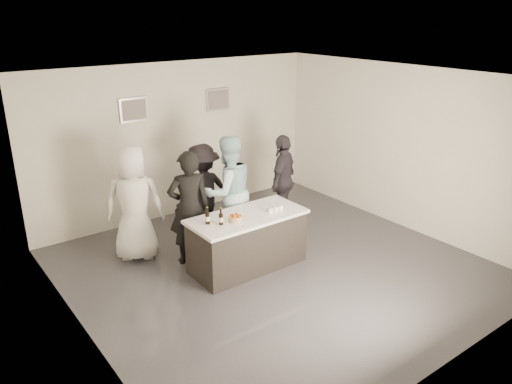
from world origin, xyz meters
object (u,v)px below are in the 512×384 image
beer_bottle_a (207,216)px  person_guest_left (134,203)px  beer_bottle_b (221,217)px  cake (235,219)px  bar_counter (247,241)px  person_guest_right (283,180)px  person_main_black (189,208)px  person_guest_back (203,191)px  person_main_blue (228,192)px

beer_bottle_a → person_guest_left: bearing=114.8°
beer_bottle_b → cake: bearing=-7.6°
bar_counter → person_guest_right: (1.57, 1.01, 0.42)m
beer_bottle_b → person_guest_left: bearing=117.2°
beer_bottle_a → person_guest_left: person_guest_left is taller
beer_bottle_a → person_main_black: (0.05, 0.63, -0.09)m
beer_bottle_b → person_guest_right: 2.36m
beer_bottle_b → person_guest_left: person_guest_left is taller
person_main_black → person_guest_left: bearing=-29.6°
bar_counter → person_guest_back: person_guest_back is taller
person_guest_left → person_guest_back: person_guest_left is taller
cake → person_guest_right: 2.17m
cake → person_main_blue: person_main_blue is taller
beer_bottle_a → person_main_black: 0.64m
person_main_black → person_guest_right: bearing=-156.4°
cake → person_main_black: (-0.33, 0.81, 0.00)m
person_guest_left → person_guest_back: size_ratio=1.12×
person_guest_left → person_guest_right: (2.83, -0.35, -0.09)m
person_main_blue → beer_bottle_b: bearing=55.5°
bar_counter → person_main_black: bearing=130.9°
person_main_blue → person_guest_right: size_ratio=1.12×
bar_counter → person_main_blue: size_ratio=0.95×
person_main_blue → person_guest_back: size_ratio=1.14×
person_main_blue → person_guest_left: person_main_blue is taller
beer_bottle_b → person_guest_right: size_ratio=0.15×
beer_bottle_a → beer_bottle_b: same height
person_main_blue → person_guest_back: bearing=-70.3°
person_guest_right → beer_bottle_a: bearing=-8.6°
beer_bottle_b → person_guest_back: person_guest_back is taller
person_guest_left → person_guest_right: 2.86m
cake → beer_bottle_a: bearing=155.0°
person_guest_right → beer_bottle_b: bearing=-4.0°
beer_bottle_b → person_guest_back: 1.61m
bar_counter → beer_bottle_b: beer_bottle_b is taller
cake → person_main_black: person_main_black is taller
person_guest_left → person_guest_back: 1.33m
person_main_blue → beer_bottle_a: bearing=45.5°
bar_counter → person_main_blue: 1.03m
person_main_blue → person_guest_right: person_main_blue is taller
bar_counter → person_main_black: (-0.62, 0.72, 0.49)m
bar_counter → person_guest_right: person_guest_right is taller
cake → person_guest_left: (-0.97, 1.46, 0.02)m
person_main_black → person_main_blue: bearing=-154.9°
bar_counter → person_guest_left: size_ratio=0.97×
person_main_black → person_guest_back: person_main_black is taller
cake → person_guest_right: person_guest_right is taller
beer_bottle_a → bar_counter: bearing=-7.0°
bar_counter → person_main_blue: person_main_blue is taller
beer_bottle_a → beer_bottle_b: bearing=-45.3°
bar_counter → person_guest_right: size_ratio=1.06×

